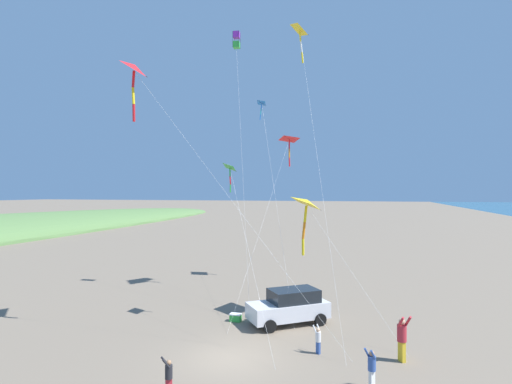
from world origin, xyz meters
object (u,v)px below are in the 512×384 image
Objects in this scene: person_bystander_far at (318,338)px; cooler_box at (236,317)px; parked_car at (290,306)px; kite_delta_magenta_far_left at (135,69)px; kite_delta_purple_drifting at (262,104)px; kite_delta_blue_topmost at (231,168)px; kite_box_long_streamer_right at (237,41)px; person_child_grey_jacket at (169,374)px; person_adult_flyer at (402,336)px; kite_delta_orange_high_right at (307,204)px; person_child_green_jacket at (372,366)px; kite_delta_rainbow_low_near at (289,140)px; kite_delta_white_trailing at (301,30)px.

cooler_box is at bearing -32.57° from person_bystander_far.
kite_delta_magenta_far_left is (7.53, 3.18, 12.58)m from parked_car.
kite_delta_blue_topmost is (-0.36, 7.96, -5.27)m from kite_delta_purple_drifting.
person_child_grey_jacket is at bearing 100.06° from kite_box_long_streamer_right.
kite_delta_orange_high_right is at bearing -47.32° from person_adult_flyer.
person_child_green_jacket is 0.10× the size of kite_delta_rainbow_low_near.
kite_delta_white_trailing reaches higher than kite_delta_rainbow_low_near.
parked_car reaches higher than cooler_box.
kite_box_long_streamer_right is at bearing -73.77° from kite_delta_blue_topmost.
parked_car is 3.05× the size of person_child_green_jacket.
person_bystander_far is 21.17m from kite_delta_white_trailing.
kite_delta_orange_high_right is at bearing 142.83° from kite_box_long_streamer_right.
cooler_box is 0.50× the size of person_bystander_far.
person_child_green_jacket is 20.68m from kite_delta_purple_drifting.
kite_delta_blue_topmost is at bearing -84.72° from person_child_grey_jacket.
kite_delta_rainbow_low_near is 11.80m from kite_delta_blue_topmost.
cooler_box is 0.04× the size of kite_delta_rainbow_low_near.
person_bystander_far is 0.07× the size of kite_box_long_streamer_right.
person_adult_flyer is 8.96m from kite_delta_orange_high_right.
kite_delta_magenta_far_left is at bearing -14.29° from person_child_green_jacket.
kite_delta_orange_high_right is (-0.67, -1.79, 5.50)m from parked_car.
person_child_grey_jacket is 1.08× the size of person_bystander_far.
kite_delta_rainbow_low_near is at bearing -112.33° from kite_delta_purple_drifting.
person_adult_flyer reaches higher than person_child_green_jacket.
kite_delta_rainbow_low_near is 0.75× the size of kite_delta_white_trailing.
kite_delta_purple_drifting is 0.75× the size of kite_box_long_streamer_right.
kite_delta_rainbow_low_near is at bearing -68.11° from kite_delta_white_trailing.
parked_car is 0.31× the size of kite_delta_rainbow_low_near.
kite_delta_orange_high_right reaches higher than person_bystander_far.
person_adult_flyer is 3.54m from person_bystander_far.
kite_delta_white_trailing reaches higher than person_bystander_far.
person_child_green_jacket is 0.08× the size of kite_box_long_streamer_right.
person_child_green_jacket is (1.21, 2.72, -0.28)m from person_adult_flyer.
person_child_grey_jacket reaches higher than person_bystander_far.
kite_delta_orange_high_right is at bearing -148.10° from cooler_box.
kite_delta_white_trailing is at bearing -84.79° from parked_car.
kite_delta_purple_drifting is at bearing -84.76° from cooler_box.
kite_delta_rainbow_low_near is (6.62, -17.39, 10.69)m from person_child_green_jacket.
parked_car is at bearing 129.83° from kite_box_long_streamer_right.
kite_delta_purple_drifting is (9.24, -11.26, 12.68)m from person_adult_flyer.
kite_delta_magenta_far_left is at bearing 70.00° from kite_delta_rainbow_low_near.
parked_car is at bearing -177.06° from kite_delta_blue_topmost.
person_bystander_far is (-2.02, 3.63, -0.27)m from parked_car.
kite_delta_magenta_far_left is (4.98, -5.57, 12.80)m from person_child_grey_jacket.
kite_box_long_streamer_right is at bearing 59.44° from kite_delta_rainbow_low_near.
kite_box_long_streamer_right reaches higher than kite_delta_rainbow_low_near.
kite_box_long_streamer_right is (1.87, -6.43, 9.70)m from kite_delta_blue_topmost.
kite_delta_rainbow_low_near is at bearing -69.15° from person_child_green_jacket.
person_adult_flyer is at bearing 160.38° from cooler_box.
parked_car is at bearing -32.17° from person_adult_flyer.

